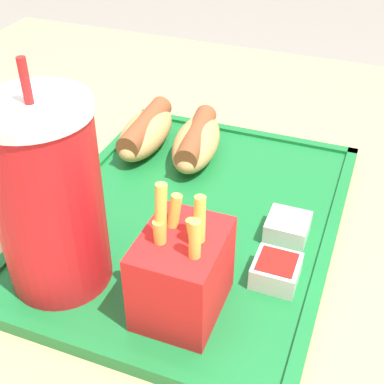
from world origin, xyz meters
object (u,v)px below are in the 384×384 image
Objects in this scene: sauce_cup_ketchup at (276,270)px; soda_cup at (48,198)px; hot_dog_far at (146,131)px; hot_dog_near at (196,141)px; fries_carton at (182,272)px; sauce_cup_mayo at (288,227)px.

soda_cup is at bearing 108.77° from sauce_cup_ketchup.
hot_dog_near is (0.00, -0.07, -0.00)m from hot_dog_far.
hot_dog_far and hot_dog_near have the same top height.
fries_carton reaches higher than hot_dog_near.
soda_cup is 1.68× the size of hot_dog_far.
soda_cup is 5.15× the size of sauce_cup_mayo.
fries_carton reaches higher than sauce_cup_mayo.
hot_dog_far is 0.07m from hot_dog_near.
fries_carton is 3.17× the size of sauce_cup_ketchup.
soda_cup is at bearing -174.32° from hot_dog_far.
soda_cup is at bearing 124.99° from sauce_cup_mayo.
fries_carton is at bearing 131.85° from sauce_cup_ketchup.
sauce_cup_mayo is at bearing 3.46° from sauce_cup_ketchup.
sauce_cup_mayo is at bearing -127.63° from hot_dog_near.
hot_dog_near is at bearing 39.70° from sauce_cup_ketchup.
hot_dog_far is 3.06× the size of sauce_cup_ketchup.
sauce_cup_ketchup is at bearing -129.12° from hot_dog_far.
soda_cup is 0.23m from sauce_cup_mayo.
soda_cup reaches higher than sauce_cup_ketchup.
fries_carton is (-0.23, -0.07, 0.02)m from hot_dog_near.
hot_dog_near is at bearing 52.37° from sauce_cup_mayo.
hot_dog_far is 0.23m from sauce_cup_mayo.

